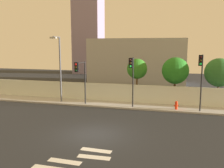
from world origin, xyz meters
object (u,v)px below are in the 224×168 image
(traffic_light_left, at_px, (132,72))
(fire_hydrant, at_px, (176,105))
(traffic_light_center, at_px, (201,71))
(roadside_tree_midleft, at_px, (175,71))
(traffic_light_right, at_px, (80,73))
(street_lamp_curbside, at_px, (59,64))
(roadside_tree_leftmost, at_px, (137,69))
(roadside_tree_midright, at_px, (219,73))

(traffic_light_left, height_order, fire_hydrant, traffic_light_left)
(traffic_light_center, height_order, roadside_tree_midleft, traffic_light_center)
(traffic_light_right, bearing_deg, traffic_light_center, 2.08)
(street_lamp_curbside, xyz_separation_m, roadside_tree_leftmost, (7.34, 3.23, -0.61))
(street_lamp_curbside, distance_m, roadside_tree_midleft, 11.73)
(roadside_tree_midleft, bearing_deg, street_lamp_curbside, -163.97)
(fire_hydrant, height_order, roadside_tree_leftmost, roadside_tree_leftmost)
(fire_hydrant, relative_size, roadside_tree_midleft, 0.16)
(fire_hydrant, distance_m, roadside_tree_midright, 5.69)
(roadside_tree_midright, bearing_deg, traffic_light_center, -118.30)
(street_lamp_curbside, distance_m, roadside_tree_midright, 15.74)
(traffic_light_right, distance_m, roadside_tree_midright, 13.43)
(traffic_light_left, bearing_deg, roadside_tree_leftmost, 91.65)
(roadside_tree_midright, bearing_deg, traffic_light_right, -162.27)
(traffic_light_right, xyz_separation_m, roadside_tree_midright, (12.79, 4.09, 0.01))
(traffic_light_right, xyz_separation_m, roadside_tree_midleft, (8.66, 4.09, 0.08))
(traffic_light_left, relative_size, traffic_light_center, 0.94)
(traffic_light_left, bearing_deg, roadside_tree_midright, 24.70)
(traffic_light_right, height_order, street_lamp_curbside, street_lamp_curbside)
(street_lamp_curbside, bearing_deg, fire_hydrant, 0.55)
(traffic_light_center, bearing_deg, roadside_tree_leftmost, 148.62)
(traffic_light_left, distance_m, traffic_light_right, 4.88)
(traffic_light_left, xyz_separation_m, roadside_tree_leftmost, (-0.11, 3.65, -0.09))
(traffic_light_right, height_order, roadside_tree_midright, roadside_tree_midright)
(traffic_light_left, relative_size, traffic_light_right, 1.10)
(fire_hydrant, bearing_deg, street_lamp_curbside, -179.45)
(traffic_light_center, distance_m, street_lamp_curbside, 13.41)
(traffic_light_center, height_order, traffic_light_right, traffic_light_center)
(fire_hydrant, bearing_deg, traffic_light_right, -173.80)
(traffic_light_left, distance_m, roadside_tree_midright, 8.75)
(traffic_light_center, xyz_separation_m, roadside_tree_leftmost, (-6.06, 3.70, -0.31))
(street_lamp_curbside, bearing_deg, traffic_light_center, -1.98)
(roadside_tree_leftmost, bearing_deg, street_lamp_curbside, -156.22)
(traffic_light_left, relative_size, fire_hydrant, 6.12)
(traffic_light_left, bearing_deg, fire_hydrant, 7.48)
(fire_hydrant, height_order, roadside_tree_midleft, roadside_tree_midleft)
(fire_hydrant, distance_m, roadside_tree_leftmost, 5.94)
(traffic_light_center, relative_size, roadside_tree_midleft, 1.05)
(street_lamp_curbside, relative_size, roadside_tree_leftmost, 1.46)
(traffic_light_left, xyz_separation_m, fire_hydrant, (4.04, 0.53, -2.97))
(traffic_light_left, height_order, roadside_tree_midleft, traffic_light_left)
(traffic_light_right, bearing_deg, fire_hydrant, 6.20)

